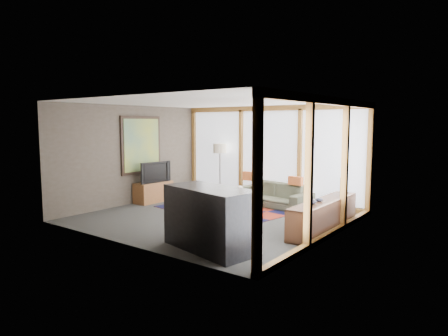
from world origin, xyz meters
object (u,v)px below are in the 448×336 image
Objects in this scene: coffee_table at (234,200)px; bookshelf at (324,215)px; tv_console at (154,192)px; sofa at (272,195)px; bar_counter at (210,219)px; floor_lamp at (220,170)px; television at (154,172)px.

coffee_table is 0.46× the size of bookshelf.
coffee_table is 2.31m from tv_console.
coffee_table is at bearing -127.53° from sofa.
bar_counter is (1.65, -3.02, 0.34)m from coffee_table.
floor_lamp is at bearing 141.78° from coffee_table.
bar_counter is at bearing -54.44° from floor_lamp.
tv_console is (-4.90, 0.01, -0.03)m from bookshelf.
bookshelf is 4.90m from tv_console.
tv_console is at bearing -161.58° from coffee_table.
bar_counter is at bearing -68.61° from sofa.
bookshelf is at bearing -0.17° from tv_console.
coffee_table is 1.16× the size of television.
coffee_table is 3.46m from bar_counter.
sofa is 3.22m from tv_console.
sofa is 3.23m from television.
floor_lamp is 2.01m from tv_console.
bookshelf reaches higher than coffee_table.
bookshelf is (2.71, -0.74, 0.12)m from coffee_table.
sofa is at bearing -6.78° from floor_lamp.
floor_lamp is 0.64× the size of bookshelf.
bookshelf is 4.88m from television.
sofa reaches higher than tv_console.
television is at bearing -160.51° from coffee_table.
coffee_table is at bearing -66.29° from television.
floor_lamp is at bearing 137.74° from bar_counter.
tv_console is at bearing -121.47° from floor_lamp.
tv_console is 4.48m from bar_counter.
coffee_table is at bearing 164.63° from bookshelf.
television is (-2.14, -0.76, 0.64)m from coffee_table.
television is (0.05, -0.03, 0.55)m from tv_console.
coffee_table is 2.81m from bookshelf.
television is (-2.84, -1.46, 0.52)m from sofa.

